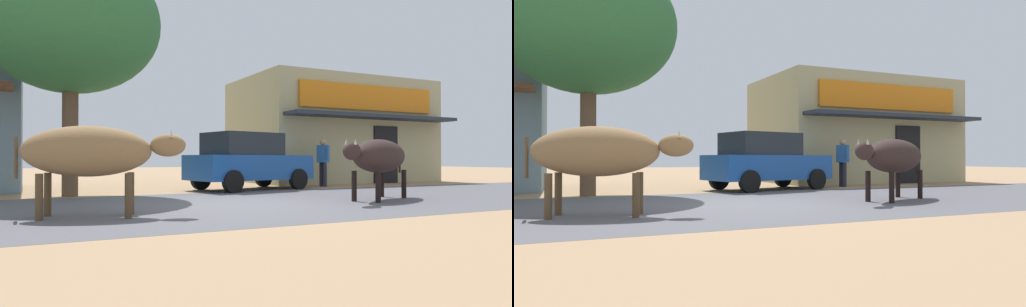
# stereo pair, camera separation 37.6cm
# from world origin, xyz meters

# --- Properties ---
(ground) EXTENTS (80.00, 80.00, 0.00)m
(ground) POSITION_xyz_m (0.00, 0.00, 0.00)
(ground) COLOR tan
(asphalt_road) EXTENTS (72.00, 6.14, 0.00)m
(asphalt_road) POSITION_xyz_m (0.00, 0.00, 0.00)
(asphalt_road) COLOR #56555B
(asphalt_road) RESTS_ON ground
(storefront_right_club) EXTENTS (7.38, 5.51, 3.98)m
(storefront_right_club) POSITION_xyz_m (7.52, 7.10, 2.00)
(storefront_right_club) COLOR tan
(storefront_right_club) RESTS_ON ground
(roadside_tree) EXTENTS (4.23, 4.23, 5.86)m
(roadside_tree) POSITION_xyz_m (-2.64, 3.42, 4.15)
(roadside_tree) COLOR brown
(roadside_tree) RESTS_ON ground
(parked_hatchback_car) EXTENTS (3.87, 2.37, 1.64)m
(parked_hatchback_car) POSITION_xyz_m (2.18, 3.74, 0.84)
(parked_hatchback_car) COLOR #184895
(parked_hatchback_car) RESTS_ON ground
(cow_near_brown) EXTENTS (2.51, 1.20, 1.41)m
(cow_near_brown) POSITION_xyz_m (-2.67, -0.92, 1.00)
(cow_near_brown) COLOR olive
(cow_near_brown) RESTS_ON ground
(cow_far_dark) EXTENTS (2.72, 1.67, 1.33)m
(cow_far_dark) POSITION_xyz_m (3.34, -0.53, 0.95)
(cow_far_dark) COLOR #2F211F
(cow_far_dark) RESTS_ON ground
(pedestrian_by_shop) EXTENTS (0.47, 0.61, 1.54)m
(pedestrian_by_shop) POSITION_xyz_m (5.00, 4.00, 0.90)
(pedestrian_by_shop) COLOR #262633
(pedestrian_by_shop) RESTS_ON ground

